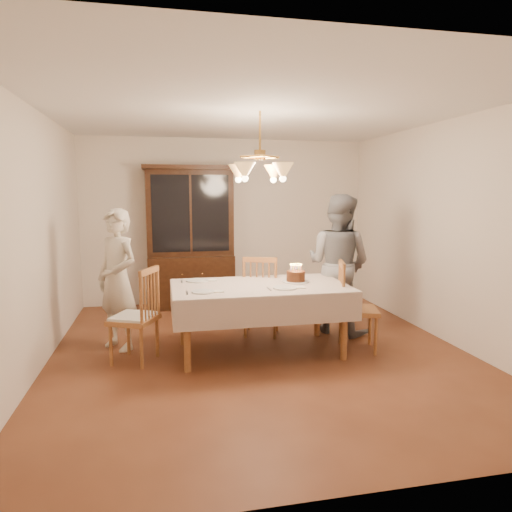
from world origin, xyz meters
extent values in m
plane|color=#5D2E1A|center=(0.00, 0.00, 0.00)|extent=(5.00, 5.00, 0.00)
plane|color=white|center=(0.00, 0.00, 2.60)|extent=(5.00, 5.00, 0.00)
plane|color=silver|center=(0.00, 2.50, 1.30)|extent=(4.50, 0.00, 4.50)
plane|color=silver|center=(0.00, -2.50, 1.30)|extent=(4.50, 0.00, 4.50)
plane|color=silver|center=(-2.25, 0.00, 1.30)|extent=(0.00, 5.00, 5.00)
plane|color=silver|center=(2.25, 0.00, 1.30)|extent=(0.00, 5.00, 5.00)
cube|color=brown|center=(0.00, 0.00, 0.73)|extent=(1.80, 1.00, 0.04)
cube|color=beige|center=(0.00, 0.00, 0.75)|extent=(1.90, 1.10, 0.01)
cylinder|color=brown|center=(-0.82, -0.42, 0.35)|extent=(0.07, 0.07, 0.71)
cylinder|color=brown|center=(0.82, -0.42, 0.35)|extent=(0.07, 0.07, 0.71)
cylinder|color=brown|center=(-0.82, 0.42, 0.35)|extent=(0.07, 0.07, 0.71)
cylinder|color=brown|center=(0.82, 0.42, 0.35)|extent=(0.07, 0.07, 0.71)
cube|color=black|center=(-0.60, 2.23, 0.40)|extent=(1.30, 0.50, 0.80)
cube|color=black|center=(-0.60, 2.28, 1.45)|extent=(1.30, 0.40, 1.30)
cube|color=black|center=(-0.60, 2.08, 1.45)|extent=(1.14, 0.01, 1.14)
cube|color=black|center=(-0.60, 2.23, 2.13)|extent=(1.38, 0.54, 0.06)
cube|color=brown|center=(0.16, 0.62, 0.45)|extent=(0.55, 0.54, 0.05)
cube|color=brown|center=(0.10, 0.44, 0.97)|extent=(0.39, 0.16, 0.06)
cylinder|color=brown|center=(0.38, 0.72, 0.21)|extent=(0.04, 0.04, 0.43)
cylinder|color=brown|center=(0.04, 0.84, 0.21)|extent=(0.04, 0.04, 0.43)
cylinder|color=brown|center=(0.27, 0.40, 0.21)|extent=(0.04, 0.04, 0.43)
cylinder|color=brown|center=(-0.07, 0.51, 0.21)|extent=(0.04, 0.04, 0.43)
cube|color=brown|center=(-1.34, -0.02, 0.45)|extent=(0.57, 0.58, 0.05)
cube|color=brown|center=(-1.17, -0.10, 0.97)|extent=(0.20, 0.38, 0.06)
cylinder|color=brown|center=(-1.42, 0.22, 0.21)|extent=(0.04, 0.04, 0.43)
cylinder|color=brown|center=(-1.57, -0.11, 0.21)|extent=(0.04, 0.04, 0.43)
cylinder|color=brown|center=(-1.11, 0.08, 0.21)|extent=(0.04, 0.04, 0.43)
cylinder|color=brown|center=(-1.27, -0.25, 0.21)|extent=(0.04, 0.04, 0.43)
cube|color=beige|center=(-1.34, -0.02, 0.48)|extent=(0.51, 0.52, 0.03)
cube|color=brown|center=(1.10, -0.15, 0.45)|extent=(0.53, 0.54, 0.05)
cube|color=brown|center=(0.91, -0.10, 0.97)|extent=(0.14, 0.39, 0.06)
cylinder|color=brown|center=(1.21, -0.37, 0.21)|extent=(0.04, 0.04, 0.43)
cylinder|color=brown|center=(1.31, -0.02, 0.21)|extent=(0.04, 0.04, 0.43)
cylinder|color=brown|center=(0.88, -0.27, 0.21)|extent=(0.04, 0.04, 0.43)
cylinder|color=brown|center=(0.98, 0.07, 0.21)|extent=(0.04, 0.04, 0.43)
imported|color=beige|center=(-1.53, 0.45, 0.79)|extent=(0.67, 0.68, 1.59)
imported|color=slate|center=(1.12, 0.53, 0.87)|extent=(1.06, 1.07, 1.74)
cylinder|color=white|center=(0.43, 0.07, 0.77)|extent=(0.30, 0.30, 0.01)
cylinder|color=#3B1B0D|center=(0.43, 0.07, 0.83)|extent=(0.21, 0.21, 0.11)
cylinder|color=#598CD8|center=(0.49, 0.07, 0.92)|extent=(0.01, 0.01, 0.07)
sphere|color=#FFB23F|center=(0.49, 0.07, 0.96)|extent=(0.01, 0.01, 0.01)
cylinder|color=pink|center=(0.49, 0.09, 0.92)|extent=(0.01, 0.01, 0.07)
sphere|color=#FFB23F|center=(0.49, 0.09, 0.96)|extent=(0.01, 0.01, 0.01)
cylinder|color=#EACC66|center=(0.48, 0.11, 0.92)|extent=(0.01, 0.01, 0.07)
sphere|color=#FFB23F|center=(0.48, 0.11, 0.96)|extent=(0.01, 0.01, 0.01)
cylinder|color=#598CD8|center=(0.46, 0.12, 0.92)|extent=(0.01, 0.01, 0.07)
sphere|color=#FFB23F|center=(0.46, 0.12, 0.96)|extent=(0.01, 0.01, 0.01)
cylinder|color=pink|center=(0.44, 0.13, 0.92)|extent=(0.01, 0.01, 0.07)
sphere|color=#FFB23F|center=(0.44, 0.13, 0.96)|extent=(0.01, 0.01, 0.01)
cylinder|color=#EACC66|center=(0.42, 0.13, 0.92)|extent=(0.01, 0.01, 0.07)
sphere|color=#FFB23F|center=(0.42, 0.13, 0.96)|extent=(0.01, 0.01, 0.01)
cylinder|color=#598CD8|center=(0.40, 0.12, 0.92)|extent=(0.01, 0.01, 0.07)
sphere|color=#FFB23F|center=(0.40, 0.12, 0.96)|extent=(0.01, 0.01, 0.01)
cylinder|color=pink|center=(0.38, 0.11, 0.92)|extent=(0.01, 0.01, 0.07)
sphere|color=#FFB23F|center=(0.38, 0.11, 0.96)|extent=(0.01, 0.01, 0.01)
cylinder|color=#EACC66|center=(0.37, 0.09, 0.92)|extent=(0.01, 0.01, 0.07)
sphere|color=#FFB23F|center=(0.37, 0.09, 0.96)|extent=(0.01, 0.01, 0.01)
cylinder|color=#598CD8|center=(0.37, 0.07, 0.92)|extent=(0.01, 0.01, 0.07)
sphere|color=#FFB23F|center=(0.37, 0.07, 0.96)|extent=(0.01, 0.01, 0.01)
cylinder|color=pink|center=(0.37, 0.05, 0.92)|extent=(0.01, 0.01, 0.07)
sphere|color=#FFB23F|center=(0.37, 0.05, 0.96)|extent=(0.01, 0.01, 0.01)
cylinder|color=#EACC66|center=(0.38, 0.03, 0.92)|extent=(0.01, 0.01, 0.07)
sphere|color=#FFB23F|center=(0.38, 0.03, 0.96)|extent=(0.01, 0.01, 0.01)
cylinder|color=#598CD8|center=(0.40, 0.01, 0.92)|extent=(0.01, 0.01, 0.07)
sphere|color=#FFB23F|center=(0.40, 0.01, 0.96)|extent=(0.01, 0.01, 0.01)
cylinder|color=pink|center=(0.42, 0.01, 0.92)|extent=(0.01, 0.01, 0.07)
sphere|color=#FFB23F|center=(0.42, 0.01, 0.96)|extent=(0.01, 0.01, 0.01)
cylinder|color=#EACC66|center=(0.44, 0.01, 0.92)|extent=(0.01, 0.01, 0.07)
sphere|color=#FFB23F|center=(0.44, 0.01, 0.96)|extent=(0.01, 0.01, 0.01)
cylinder|color=#598CD8|center=(0.46, 0.01, 0.92)|extent=(0.01, 0.01, 0.07)
sphere|color=#FFB23F|center=(0.46, 0.01, 0.96)|extent=(0.01, 0.01, 0.01)
cylinder|color=pink|center=(0.48, 0.03, 0.92)|extent=(0.01, 0.01, 0.07)
sphere|color=#FFB23F|center=(0.48, 0.03, 0.96)|extent=(0.01, 0.01, 0.01)
cylinder|color=#EACC66|center=(0.49, 0.05, 0.92)|extent=(0.01, 0.01, 0.07)
sphere|color=#FFB23F|center=(0.49, 0.05, 0.96)|extent=(0.01, 0.01, 0.01)
cylinder|color=white|center=(-0.64, -0.26, 0.77)|extent=(0.23, 0.23, 0.02)
cube|color=silver|center=(-0.80, -0.26, 0.76)|extent=(0.01, 0.16, 0.01)
cube|color=beige|center=(-0.48, -0.26, 0.76)|extent=(0.10, 0.10, 0.01)
cylinder|color=white|center=(0.22, -0.24, 0.77)|extent=(0.25, 0.25, 0.02)
cube|color=silver|center=(0.05, -0.24, 0.76)|extent=(0.01, 0.16, 0.01)
cube|color=beige|center=(0.39, -0.24, 0.76)|extent=(0.10, 0.10, 0.01)
cylinder|color=white|center=(-0.65, 0.35, 0.77)|extent=(0.26, 0.26, 0.02)
cube|color=silver|center=(-0.83, 0.35, 0.76)|extent=(0.01, 0.16, 0.01)
cube|color=beige|center=(-0.48, 0.35, 0.76)|extent=(0.10, 0.10, 0.01)
cylinder|color=#BF8C3F|center=(0.00, 0.00, 2.40)|extent=(0.02, 0.02, 0.40)
cylinder|color=#BF8C3F|center=(0.00, 0.00, 2.15)|extent=(0.12, 0.12, 0.10)
cone|color=#D8994C|center=(0.20, 0.20, 1.97)|extent=(0.22, 0.22, 0.18)
sphere|color=#FFD899|center=(0.20, 0.20, 1.90)|extent=(0.07, 0.07, 0.07)
cone|color=#D8994C|center=(-0.20, 0.20, 1.97)|extent=(0.22, 0.22, 0.18)
sphere|color=#FFD899|center=(-0.20, 0.20, 1.90)|extent=(0.07, 0.07, 0.07)
cone|color=#D8994C|center=(-0.20, -0.20, 1.97)|extent=(0.22, 0.22, 0.18)
sphere|color=#FFD899|center=(-0.20, -0.20, 1.90)|extent=(0.07, 0.07, 0.07)
cone|color=#D8994C|center=(0.20, -0.20, 1.97)|extent=(0.22, 0.22, 0.18)
sphere|color=#FFD899|center=(0.20, -0.20, 1.90)|extent=(0.07, 0.07, 0.07)
camera|label=1|loc=(-1.04, -4.78, 1.76)|focal=32.00mm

